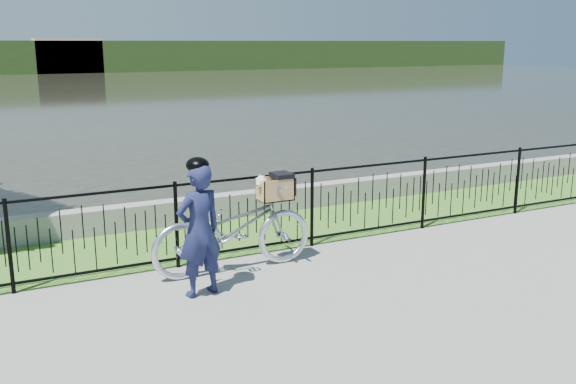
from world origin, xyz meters
TOP-DOWN VIEW (x-y plane):
  - ground at (0.00, 0.00)m, footprint 120.00×120.00m
  - grass_strip at (0.00, 2.60)m, footprint 60.00×2.00m
  - water at (0.00, 33.00)m, footprint 120.00×120.00m
  - quay_wall at (0.00, 3.60)m, footprint 60.00×0.30m
  - fence at (0.00, 1.60)m, footprint 14.00×0.06m
  - far_building_right at (6.00, 58.50)m, footprint 6.00×3.00m
  - bicycle_rig at (-0.38, 1.16)m, footprint 2.15×0.75m
  - cyclist at (-1.04, 0.58)m, footprint 0.64×0.49m

SIDE VIEW (x-z plane):
  - ground at x=0.00m, z-range 0.00..0.00m
  - water at x=0.00m, z-range 0.00..0.00m
  - grass_strip at x=0.00m, z-range 0.00..0.01m
  - quay_wall at x=0.00m, z-range 0.00..0.40m
  - bicycle_rig at x=-0.38m, z-range -0.05..1.19m
  - fence at x=0.00m, z-range 0.00..1.15m
  - cyclist at x=-1.04m, z-range -0.01..1.62m
  - far_building_right at x=6.00m, z-range 0.00..3.20m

